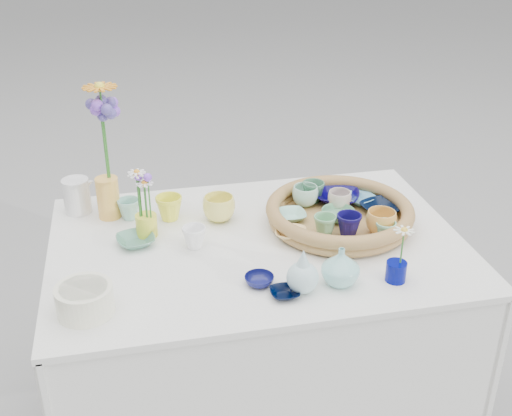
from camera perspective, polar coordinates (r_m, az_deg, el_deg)
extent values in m
imported|color=#04003A|center=(2.19, 7.28, 0.95)|extent=(0.19, 0.19, 0.04)
imported|color=black|center=(2.14, 11.07, -0.04)|extent=(0.16, 0.16, 0.03)
imported|color=gold|center=(2.01, 11.06, -1.25)|extent=(0.10, 0.10, 0.07)
imported|color=#66A77C|center=(2.07, 7.30, -0.60)|extent=(0.13, 0.13, 0.03)
imported|color=#71B47D|center=(1.97, 6.14, -1.56)|extent=(0.09, 0.09, 0.07)
imported|color=#8FCFBC|center=(2.07, 3.09, -0.68)|extent=(0.10, 0.10, 0.02)
imported|color=#ACE0C7|center=(2.15, 4.40, 1.09)|extent=(0.11, 0.11, 0.07)
imported|color=beige|center=(2.14, 7.43, 0.71)|extent=(0.10, 0.10, 0.06)
imported|color=#75C8EB|center=(2.20, 9.19, 0.80)|extent=(0.13, 0.13, 0.02)
imported|color=#110C4D|center=(1.98, 8.25, -1.51)|extent=(0.08, 0.08, 0.07)
imported|color=#FFD27C|center=(1.96, 3.10, -2.27)|extent=(0.12, 0.12, 0.02)
imported|color=#7BC5A5|center=(1.98, 11.43, -1.98)|extent=(0.08, 0.08, 0.06)
imported|color=#417454|center=(2.18, 5.11, 1.45)|extent=(0.10, 0.10, 0.07)
imported|color=#EFEE3B|center=(2.11, -7.72, 0.01)|extent=(0.10, 0.10, 0.08)
imported|color=#F2E667|center=(2.09, -3.31, -0.03)|extent=(0.12, 0.12, 0.08)
imported|color=#4F866E|center=(1.99, -10.63, -2.86)|extent=(0.14, 0.14, 0.03)
imported|color=white|center=(1.94, -5.51, -2.61)|extent=(0.09, 0.09, 0.07)
imported|color=#101352|center=(1.77, 0.29, -6.44)|extent=(0.11, 0.11, 0.03)
imported|color=#8CC7B7|center=(2.14, -11.22, -0.09)|extent=(0.08, 0.08, 0.07)
imported|color=black|center=(1.73, 2.58, -7.58)|extent=(0.08, 0.08, 0.02)
imported|color=#8CD1CB|center=(1.77, 7.54, -5.16)|extent=(0.11, 0.11, 0.11)
cylinder|color=#000669|center=(1.82, 12.34, -5.53)|extent=(0.07, 0.07, 0.06)
cylinder|color=#FCBA4D|center=(2.14, -13.00, 0.89)|extent=(0.09, 0.09, 0.14)
cylinder|color=yellow|center=(2.02, -9.70, -1.52)|extent=(0.08, 0.08, 0.07)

